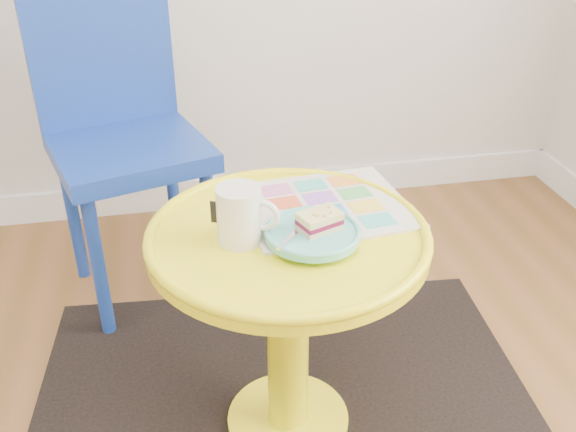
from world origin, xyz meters
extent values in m
cube|color=white|center=(0.00, 1.99, 0.06)|extent=(4.00, 0.02, 0.12)
cube|color=black|center=(0.61, 0.80, 0.00)|extent=(1.38, 1.20, 0.01)
cylinder|color=yellow|center=(0.61, 0.80, 0.01)|extent=(0.30, 0.30, 0.03)
cylinder|color=yellow|center=(0.61, 0.80, 0.28)|extent=(0.10, 0.10, 0.51)
cylinder|color=yellow|center=(0.61, 0.80, 0.55)|extent=(0.60, 0.60, 0.03)
cylinder|color=#18399D|center=(0.15, 1.25, 0.23)|extent=(0.04, 0.04, 0.45)
cylinder|color=#18399D|center=(0.48, 1.35, 0.23)|extent=(0.04, 0.04, 0.45)
cylinder|color=#18399D|center=(0.05, 1.58, 0.23)|extent=(0.04, 0.04, 0.45)
cylinder|color=#18399D|center=(0.38, 1.68, 0.23)|extent=(0.04, 0.04, 0.45)
cube|color=#18399D|center=(0.27, 1.46, 0.49)|extent=(0.53, 0.53, 0.06)
cube|color=#18399D|center=(0.21, 1.65, 0.74)|extent=(0.42, 0.17, 0.45)
cube|color=silver|center=(0.71, 0.89, 0.57)|extent=(0.40, 0.35, 0.01)
cylinder|color=white|center=(0.51, 0.78, 0.63)|extent=(0.09, 0.09, 0.12)
torus|color=white|center=(0.55, 0.76, 0.63)|extent=(0.07, 0.04, 0.07)
cylinder|color=#D1B78C|center=(0.51, 0.78, 0.68)|extent=(0.08, 0.08, 0.01)
cylinder|color=#5BC1BA|center=(0.65, 0.75, 0.58)|extent=(0.08, 0.08, 0.01)
cylinder|color=#5BC1BA|center=(0.65, 0.75, 0.59)|extent=(0.19, 0.19, 0.02)
cube|color=#D3BC8C|center=(0.67, 0.75, 0.60)|extent=(0.10, 0.08, 0.01)
cube|color=maroon|center=(0.67, 0.75, 0.61)|extent=(0.10, 0.08, 0.01)
cube|color=#EADB8C|center=(0.67, 0.75, 0.63)|extent=(0.10, 0.08, 0.01)
cube|color=silver|center=(0.61, 0.73, 0.60)|extent=(0.08, 0.09, 0.00)
cube|color=silver|center=(0.65, 0.79, 0.60)|extent=(0.04, 0.04, 0.00)
camera|label=1|loc=(0.39, -0.34, 1.27)|focal=40.00mm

